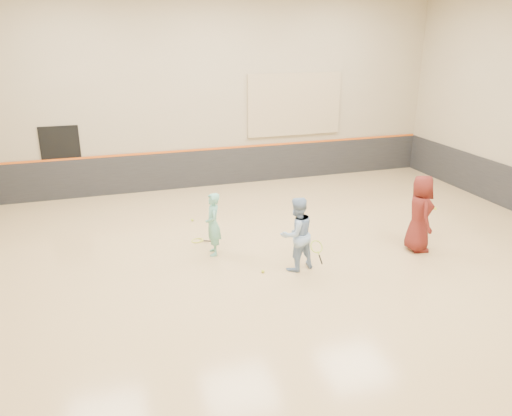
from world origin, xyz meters
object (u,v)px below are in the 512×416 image
object	(u,v)px
young_man	(420,213)
girl	(213,224)
spare_racket	(197,239)
instructor	(297,234)

from	to	relation	value
young_man	girl	bearing A→B (deg)	89.41
girl	spare_racket	world-z (taller)	girl
girl	instructor	xyz separation A→B (m)	(1.49, -1.26, 0.08)
spare_racket	girl	bearing A→B (deg)	-74.93
girl	spare_racket	bearing A→B (deg)	-157.72
instructor	young_man	world-z (taller)	young_man
girl	young_man	xyz separation A→B (m)	(4.52, -1.19, 0.17)
girl	spare_racket	distance (m)	1.08
girl	instructor	distance (m)	1.96
instructor	young_man	distance (m)	3.03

